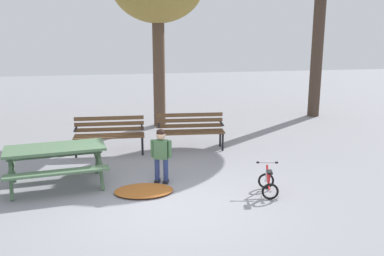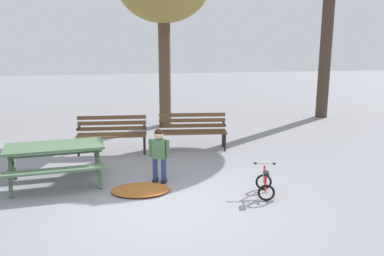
{
  "view_description": "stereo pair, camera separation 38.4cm",
  "coord_description": "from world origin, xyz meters",
  "px_view_note": "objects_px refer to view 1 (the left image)",
  "views": [
    {
      "loc": [
        -0.72,
        -6.98,
        3.1
      ],
      "look_at": [
        0.75,
        1.89,
        0.85
      ],
      "focal_mm": 41.76,
      "sensor_mm": 36.0,
      "label": 1
    },
    {
      "loc": [
        -0.34,
        -7.04,
        3.1
      ],
      "look_at": [
        0.75,
        1.89,
        0.85
      ],
      "focal_mm": 41.76,
      "sensor_mm": 36.0,
      "label": 2
    }
  ],
  "objects_px": {
    "park_bench_far_left": "(109,132)",
    "kids_bicycle": "(268,183)",
    "child_standing": "(161,152)",
    "picnic_table": "(56,156)",
    "park_bench_left": "(190,128)"
  },
  "relations": [
    {
      "from": "park_bench_far_left",
      "to": "kids_bicycle",
      "type": "bearing_deg",
      "value": -46.54
    },
    {
      "from": "park_bench_far_left",
      "to": "child_standing",
      "type": "bearing_deg",
      "value": -64.75
    },
    {
      "from": "park_bench_left",
      "to": "kids_bicycle",
      "type": "xyz_separation_m",
      "value": [
        0.92,
        -3.03,
        -0.31
      ]
    },
    {
      "from": "park_bench_left",
      "to": "kids_bicycle",
      "type": "bearing_deg",
      "value": -73.05
    },
    {
      "from": "picnic_table",
      "to": "kids_bicycle",
      "type": "distance_m",
      "value": 3.94
    },
    {
      "from": "park_bench_far_left",
      "to": "park_bench_left",
      "type": "height_order",
      "value": "same"
    },
    {
      "from": "picnic_table",
      "to": "child_standing",
      "type": "relative_size",
      "value": 1.87
    },
    {
      "from": "kids_bicycle",
      "to": "picnic_table",
      "type": "bearing_deg",
      "value": 164.68
    },
    {
      "from": "picnic_table",
      "to": "park_bench_left",
      "type": "bearing_deg",
      "value": 35.0
    },
    {
      "from": "park_bench_left",
      "to": "child_standing",
      "type": "height_order",
      "value": "child_standing"
    },
    {
      "from": "picnic_table",
      "to": "park_bench_left",
      "type": "relative_size",
      "value": 1.22
    },
    {
      "from": "picnic_table",
      "to": "child_standing",
      "type": "height_order",
      "value": "child_standing"
    },
    {
      "from": "kids_bicycle",
      "to": "park_bench_far_left",
      "type": "bearing_deg",
      "value": 133.46
    },
    {
      "from": "child_standing",
      "to": "park_bench_far_left",
      "type": "bearing_deg",
      "value": 115.25
    },
    {
      "from": "picnic_table",
      "to": "child_standing",
      "type": "bearing_deg",
      "value": -4.83
    }
  ]
}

